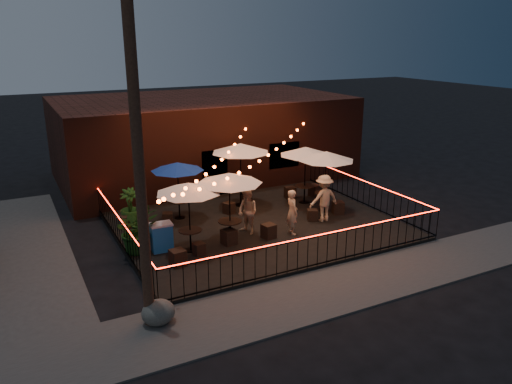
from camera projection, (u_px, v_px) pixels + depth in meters
ground at (284, 247)px, 17.05m from camera, size 110.00×110.00×0.00m
patio at (257, 226)px, 18.72m from camera, size 10.00×8.00×0.15m
sidewalk at (341, 287)px, 14.29m from camera, size 18.00×2.50×0.05m
brick_building at (202, 137)px, 25.36m from camera, size 14.00×8.00×4.00m
utility_pole at (139, 171)px, 11.29m from camera, size 0.26×0.26×8.00m
fence_front at (318, 251)px, 15.16m from camera, size 10.00×0.04×1.04m
fence_left at (122, 235)px, 16.36m from camera, size 0.04×8.00×1.04m
fence_right at (364, 193)px, 20.74m from camera, size 0.04×8.00×1.04m
festoon_lights at (235, 168)px, 17.30m from camera, size 10.02×8.72×1.32m
cafe_table_0 at (188, 189)px, 15.81m from camera, size 2.22×2.22×2.32m
cafe_table_1 at (177, 167)px, 18.78m from camera, size 2.61×2.61×2.22m
cafe_table_2 at (229, 179)px, 16.48m from camera, size 2.89×2.89×2.45m
cafe_table_3 at (241, 149)px, 20.11m from camera, size 2.56×2.56×2.63m
cafe_table_4 at (326, 157)px, 19.53m from camera, size 2.78×2.78×2.45m
cafe_table_5 at (306, 152)px, 20.52m from camera, size 2.41×2.41×2.40m
bistro_chair_0 at (178, 258)px, 15.29m from camera, size 0.49×0.49×0.51m
bistro_chair_1 at (199, 249)px, 16.06m from camera, size 0.38×0.38×0.40m
bistro_chair_2 at (126, 222)px, 18.35m from camera, size 0.38×0.38×0.43m
bistro_chair_3 at (168, 218)px, 18.71m from camera, size 0.47×0.47×0.44m
bistro_chair_4 at (229, 237)px, 16.88m from camera, size 0.50×0.50×0.52m
bistro_chair_5 at (269, 231)px, 17.41m from camera, size 0.48×0.48×0.50m
bistro_chair_6 at (229, 208)px, 19.80m from camera, size 0.49×0.49×0.45m
bistro_chair_7 at (246, 200)px, 20.78m from camera, size 0.42×0.42×0.47m
bistro_chair_8 at (312, 215)px, 19.06m from camera, size 0.49×0.49×0.44m
bistro_chair_9 at (338, 208)px, 19.77m from camera, size 0.54×0.54×0.50m
bistro_chair_10 at (290, 193)px, 21.63m from camera, size 0.49×0.49×0.51m
bistro_chair_11 at (315, 190)px, 21.94m from camera, size 0.53×0.53×0.51m
patron_a at (292, 212)px, 17.61m from camera, size 0.44×0.63×1.64m
patron_b at (248, 212)px, 17.63m from camera, size 0.82×0.94×1.62m
patron_c at (324, 198)px, 18.82m from camera, size 1.19×0.72×1.81m
potted_shrub_a at (137, 230)px, 16.12m from camera, size 1.48×1.32×1.53m
potted_shrub_b at (141, 222)px, 17.21m from camera, size 0.70×0.57×1.24m
potted_shrub_c at (130, 206)px, 18.63m from camera, size 0.89×0.89×1.35m
cooler at (162, 237)px, 16.30m from camera, size 0.74×0.55×0.95m
boulder at (158, 312)px, 12.40m from camera, size 0.88×0.75×0.68m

